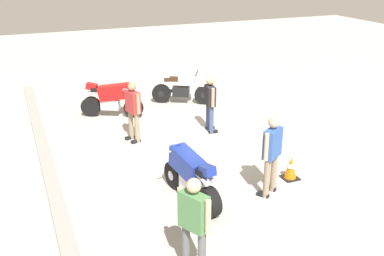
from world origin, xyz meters
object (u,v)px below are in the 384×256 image
object	(u,v)px
person_in_green_shirt	(194,221)
person_in_blue_shirt	(272,151)
person_in_black_shirt	(210,101)
traffic_cone	(291,168)
person_in_red_shirt	(133,108)
motorcycle_red_sportbike	(112,98)
motorcycle_blue_sportbike	(190,175)
motorcycle_silver_cruiser	(182,88)

from	to	relation	value
person_in_green_shirt	person_in_blue_shirt	bearing A→B (deg)	9.64
person_in_black_shirt	traffic_cone	bearing A→B (deg)	-74.12
person_in_green_shirt	person_in_red_shirt	world-z (taller)	person_in_green_shirt
motorcycle_red_sportbike	person_in_blue_shirt	size ratio (longest dim) A/B	1.03
motorcycle_blue_sportbike	person_in_black_shirt	bearing A→B (deg)	-39.95
person_in_red_shirt	person_in_black_shirt	world-z (taller)	person_in_red_shirt
person_in_black_shirt	traffic_cone	size ratio (longest dim) A/B	3.00
person_in_blue_shirt	motorcycle_silver_cruiser	bearing A→B (deg)	-37.78
motorcycle_blue_sportbike	person_in_red_shirt	distance (m)	3.54
person_in_green_shirt	person_in_blue_shirt	xyz separation A→B (m)	(1.73, -2.45, 0.04)
motorcycle_silver_cruiser	person_in_red_shirt	size ratio (longest dim) A/B	1.15
motorcycle_blue_sportbike	motorcycle_red_sportbike	bearing A→B (deg)	-6.50
motorcycle_silver_cruiser	person_in_green_shirt	xyz separation A→B (m)	(-8.16, 2.97, 0.45)
motorcycle_red_sportbike	person_in_red_shirt	distance (m)	2.15
motorcycle_blue_sportbike	person_in_blue_shirt	bearing A→B (deg)	-112.83
motorcycle_blue_sportbike	person_in_black_shirt	size ratio (longest dim) A/B	1.23
motorcycle_red_sportbike	traffic_cone	bearing A→B (deg)	-35.25
person_in_black_shirt	person_in_green_shirt	bearing A→B (deg)	-109.32
motorcycle_silver_cruiser	person_in_black_shirt	bearing A→B (deg)	-65.41
motorcycle_red_sportbike	traffic_cone	size ratio (longest dim) A/B	3.41
motorcycle_red_sportbike	person_in_red_shirt	world-z (taller)	person_in_red_shirt
motorcycle_blue_sportbike	person_in_green_shirt	xyz separation A→B (m)	(-2.12, 0.80, 0.38)
person_in_green_shirt	traffic_cone	size ratio (longest dim) A/B	3.20
person_in_blue_shirt	traffic_cone	world-z (taller)	person_in_blue_shirt
motorcycle_red_sportbike	person_in_green_shirt	world-z (taller)	person_in_green_shirt
person_in_blue_shirt	traffic_cone	bearing A→B (deg)	-95.57
person_in_red_shirt	motorcycle_red_sportbike	bearing A→B (deg)	-102.46
motorcycle_red_sportbike	traffic_cone	world-z (taller)	motorcycle_red_sportbike
motorcycle_blue_sportbike	person_in_black_shirt	world-z (taller)	person_in_black_shirt
person_in_black_shirt	person_in_red_shirt	bearing A→B (deg)	-176.75
motorcycle_silver_cruiser	person_in_green_shirt	world-z (taller)	person_in_green_shirt
motorcycle_silver_cruiser	person_in_red_shirt	xyz separation A→B (m)	(-2.52, 2.38, 0.41)
motorcycle_silver_cruiser	person_in_blue_shirt	world-z (taller)	person_in_blue_shirt
traffic_cone	person_in_green_shirt	bearing A→B (deg)	123.44
person_in_green_shirt	traffic_cone	world-z (taller)	person_in_green_shirt
motorcycle_blue_sportbike	traffic_cone	size ratio (longest dim) A/B	3.69
motorcycle_silver_cruiser	traffic_cone	bearing A→B (deg)	-58.34
person_in_red_shirt	person_in_black_shirt	bearing A→B (deg)	160.61
motorcycle_blue_sportbike	person_in_green_shirt	distance (m)	2.30
motorcycle_blue_sportbike	person_in_green_shirt	world-z (taller)	person_in_green_shirt
motorcycle_blue_sportbike	traffic_cone	xyz separation A→B (m)	(0.03, -2.46, -0.33)
person_in_red_shirt	motorcycle_silver_cruiser	bearing A→B (deg)	-148.41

